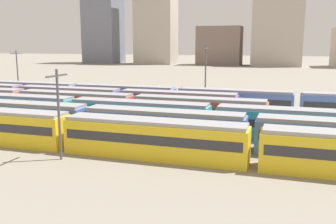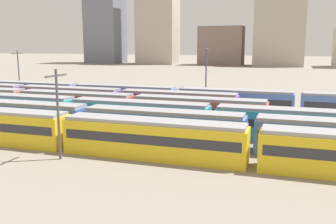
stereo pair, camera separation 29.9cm
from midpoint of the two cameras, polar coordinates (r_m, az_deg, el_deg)
The scene contains 13 objects.
train_track_0 at distance 39.90m, azimuth -14.93°, elevation -2.88°, with size 74.70×3.06×3.75m.
train_track_1 at distance 44.63m, azimuth -12.20°, elevation -1.36°, with size 74.70×3.06×3.75m.
train_track_2 at distance 51.50m, azimuth -14.04°, elevation 0.13°, with size 74.70×3.06×3.75m.
train_track_3 at distance 57.37m, azimuth -13.76°, elevation 1.17°, with size 55.80×3.06×3.75m.
train_track_4 at distance 64.08m, azimuth -14.74°, elevation 2.08°, with size 55.80×3.06×3.75m.
train_track_5 at distance 59.20m, azimuth 19.37°, elevation 1.16°, with size 112.50×3.06×3.75m.
catenary_pole_1 at distance 80.50m, azimuth -21.80°, elevation 5.76°, with size 0.24×3.20×9.52m.
catenary_pole_2 at distance 36.06m, azimuth -16.29°, elevation 0.36°, with size 0.24×3.20×8.56m.
catenary_pole_3 at distance 63.36m, azimuth 5.99°, elevation 5.91°, with size 0.24×3.20×10.68m.
distant_building_0 at distance 215.35m, azimuth -9.56°, elevation 13.19°, with size 18.52×17.18×43.25m, color slate.
distant_building_1 at distance 203.27m, azimuth -1.55°, elevation 14.60°, with size 20.54×14.57×51.02m, color #B2A899.
distant_building_2 at distance 193.99m, azimuth 8.25°, elevation 10.01°, with size 21.87×15.13×19.33m, color #7A665B.
distant_building_3 at distance 191.26m, azimuth 16.77°, elevation 11.49°, with size 23.39×17.59×31.46m, color #B2A899.
Camera 2 is at (48.04, -32.45, 10.87)m, focal length 39.78 mm.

